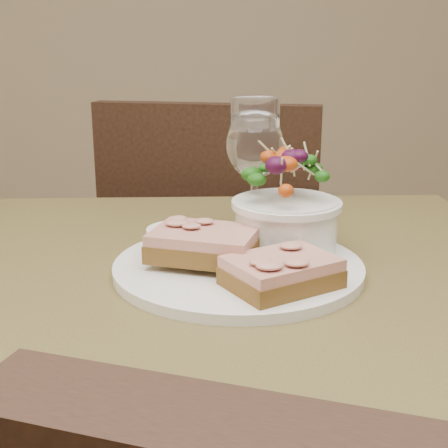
{
  "coord_description": "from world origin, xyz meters",
  "views": [
    {
      "loc": [
        -0.01,
        -0.64,
        1.01
      ],
      "look_at": [
        0.01,
        0.03,
        0.81
      ],
      "focal_mm": 50.0,
      "sensor_mm": 36.0,
      "label": 1
    }
  ],
  "objects_px": {
    "sandwich_back": "(204,244)",
    "dinner_plate": "(238,267)",
    "sandwich_front": "(281,272)",
    "ramekin": "(178,241)",
    "salad_bowl": "(287,202)",
    "chair_far": "(223,359)",
    "cafe_table": "(214,366)",
    "wine_glass": "(255,149)"
  },
  "relations": [
    {
      "from": "chair_far",
      "to": "dinner_plate",
      "type": "relative_size",
      "value": 3.1
    },
    {
      "from": "cafe_table",
      "to": "wine_glass",
      "type": "relative_size",
      "value": 4.57
    },
    {
      "from": "chair_far",
      "to": "dinner_plate",
      "type": "bearing_deg",
      "value": 102.6
    },
    {
      "from": "sandwich_back",
      "to": "dinner_plate",
      "type": "bearing_deg",
      "value": 21.93
    },
    {
      "from": "dinner_plate",
      "to": "sandwich_front",
      "type": "distance_m",
      "value": 0.09
    },
    {
      "from": "sandwich_back",
      "to": "salad_bowl",
      "type": "relative_size",
      "value": 1.1
    },
    {
      "from": "dinner_plate",
      "to": "ramekin",
      "type": "relative_size",
      "value": 4.29
    },
    {
      "from": "chair_far",
      "to": "salad_bowl",
      "type": "xyz_separation_m",
      "value": [
        0.06,
        -0.57,
        0.53
      ]
    },
    {
      "from": "wine_glass",
      "to": "sandwich_back",
      "type": "bearing_deg",
      "value": -117.12
    },
    {
      "from": "chair_far",
      "to": "sandwich_front",
      "type": "bearing_deg",
      "value": 105.99
    },
    {
      "from": "sandwich_front",
      "to": "salad_bowl",
      "type": "height_order",
      "value": "salad_bowl"
    },
    {
      "from": "dinner_plate",
      "to": "salad_bowl",
      "type": "relative_size",
      "value": 2.29
    },
    {
      "from": "sandwich_back",
      "to": "sandwich_front",
      "type": "bearing_deg",
      "value": -23.07
    },
    {
      "from": "ramekin",
      "to": "wine_glass",
      "type": "height_order",
      "value": "wine_glass"
    },
    {
      "from": "sandwich_front",
      "to": "ramekin",
      "type": "bearing_deg",
      "value": 110.39
    },
    {
      "from": "sandwich_front",
      "to": "sandwich_back",
      "type": "relative_size",
      "value": 0.97
    },
    {
      "from": "cafe_table",
      "to": "wine_glass",
      "type": "height_order",
      "value": "wine_glass"
    },
    {
      "from": "ramekin",
      "to": "salad_bowl",
      "type": "xyz_separation_m",
      "value": [
        0.13,
        0.03,
        0.04
      ]
    },
    {
      "from": "dinner_plate",
      "to": "wine_glass",
      "type": "relative_size",
      "value": 1.66
    },
    {
      "from": "chair_far",
      "to": "sandwich_front",
      "type": "height_order",
      "value": "chair_far"
    },
    {
      "from": "salad_bowl",
      "to": "chair_far",
      "type": "bearing_deg",
      "value": 95.84
    },
    {
      "from": "ramekin",
      "to": "cafe_table",
      "type": "bearing_deg",
      "value": -54.72
    },
    {
      "from": "ramekin",
      "to": "chair_far",
      "type": "bearing_deg",
      "value": 83.02
    },
    {
      "from": "cafe_table",
      "to": "sandwich_front",
      "type": "height_order",
      "value": "sandwich_front"
    },
    {
      "from": "ramekin",
      "to": "salad_bowl",
      "type": "relative_size",
      "value": 0.53
    },
    {
      "from": "chair_far",
      "to": "dinner_plate",
      "type": "height_order",
      "value": "chair_far"
    },
    {
      "from": "ramekin",
      "to": "wine_glass",
      "type": "relative_size",
      "value": 0.39
    },
    {
      "from": "cafe_table",
      "to": "dinner_plate",
      "type": "xyz_separation_m",
      "value": [
        0.03,
        0.04,
        0.11
      ]
    },
    {
      "from": "ramekin",
      "to": "sandwich_back",
      "type": "bearing_deg",
      "value": -37.01
    },
    {
      "from": "sandwich_back",
      "to": "ramekin",
      "type": "height_order",
      "value": "sandwich_back"
    },
    {
      "from": "cafe_table",
      "to": "ramekin",
      "type": "bearing_deg",
      "value": 125.28
    },
    {
      "from": "chair_far",
      "to": "ramekin",
      "type": "distance_m",
      "value": 0.78
    },
    {
      "from": "cafe_table",
      "to": "dinner_plate",
      "type": "relative_size",
      "value": 2.76
    },
    {
      "from": "sandwich_back",
      "to": "ramekin",
      "type": "relative_size",
      "value": 2.07
    },
    {
      "from": "cafe_table",
      "to": "sandwich_back",
      "type": "bearing_deg",
      "value": 105.38
    },
    {
      "from": "sandwich_front",
      "to": "ramekin",
      "type": "relative_size",
      "value": 2.01
    },
    {
      "from": "wine_glass",
      "to": "chair_far",
      "type": "bearing_deg",
      "value": 92.92
    },
    {
      "from": "sandwich_front",
      "to": "sandwich_back",
      "type": "distance_m",
      "value": 0.11
    },
    {
      "from": "dinner_plate",
      "to": "sandwich_back",
      "type": "bearing_deg",
      "value": -176.47
    },
    {
      "from": "sandwich_back",
      "to": "wine_glass",
      "type": "xyz_separation_m",
      "value": [
        0.07,
        0.13,
        0.09
      ]
    },
    {
      "from": "cafe_table",
      "to": "chair_far",
      "type": "height_order",
      "value": "chair_far"
    },
    {
      "from": "chair_far",
      "to": "ramekin",
      "type": "bearing_deg",
      "value": 95.89
    }
  ]
}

